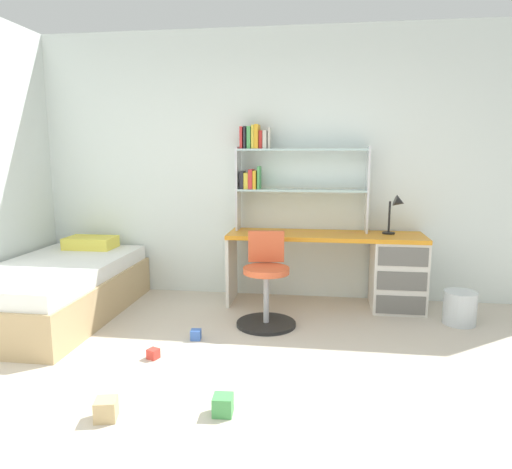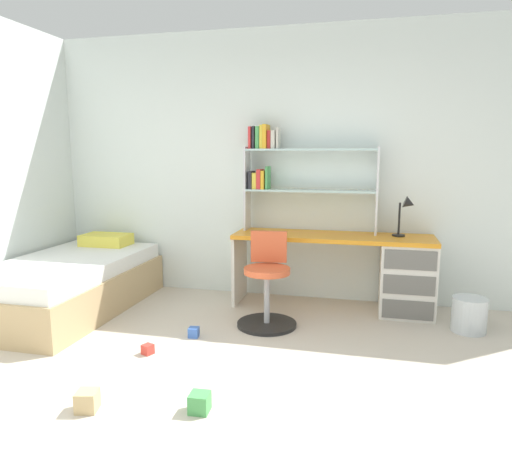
% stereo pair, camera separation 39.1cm
% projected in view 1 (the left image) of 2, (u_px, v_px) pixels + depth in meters
% --- Properties ---
extents(ground_plane, '(6.19, 6.19, 0.02)m').
position_uv_depth(ground_plane, '(248.00, 440.00, 2.47)').
color(ground_plane, beige).
extents(room_shell, '(6.19, 6.19, 2.72)m').
position_uv_depth(room_shell, '(109.00, 170.00, 3.70)').
color(room_shell, silver).
rests_on(room_shell, ground_plane).
extents(desk, '(1.89, 0.53, 0.72)m').
position_uv_depth(desk, '(377.00, 267.00, 4.53)').
color(desk, orange).
rests_on(desk, ground_plane).
extents(bookshelf_hutch, '(1.30, 0.22, 1.05)m').
position_uv_depth(bookshelf_hutch, '(281.00, 168.00, 4.65)').
color(bookshelf_hutch, silver).
rests_on(bookshelf_hutch, desk).
extents(desk_lamp, '(0.20, 0.17, 0.38)m').
position_uv_depth(desk_lamp, '(397.00, 208.00, 4.45)').
color(desk_lamp, black).
rests_on(desk_lamp, desk).
extents(swivel_chair, '(0.52, 0.52, 0.81)m').
position_uv_depth(swivel_chair, '(266.00, 289.00, 4.09)').
color(swivel_chair, black).
rests_on(swivel_chair, ground_plane).
extents(bed_platform, '(1.07, 1.91, 0.63)m').
position_uv_depth(bed_platform, '(57.00, 290.00, 4.30)').
color(bed_platform, tan).
rests_on(bed_platform, ground_plane).
extents(waste_bin, '(0.28, 0.28, 0.29)m').
position_uv_depth(waste_bin, '(460.00, 308.00, 4.13)').
color(waste_bin, silver).
rests_on(waste_bin, ground_plane).
extents(toy_block_green_0, '(0.12, 0.12, 0.11)m').
position_uv_depth(toy_block_green_0, '(223.00, 405.00, 2.69)').
color(toy_block_green_0, '#479E51').
rests_on(toy_block_green_0, ground_plane).
extents(toy_block_red_1, '(0.10, 0.10, 0.07)m').
position_uv_depth(toy_block_red_1, '(153.00, 354.00, 3.44)').
color(toy_block_red_1, red).
rests_on(toy_block_red_1, ground_plane).
extents(toy_block_blue_2, '(0.09, 0.09, 0.08)m').
position_uv_depth(toy_block_blue_2, '(196.00, 335.00, 3.79)').
color(toy_block_blue_2, '#3860B7').
rests_on(toy_block_blue_2, ground_plane).
extents(toy_block_natural_3, '(0.14, 0.14, 0.12)m').
position_uv_depth(toy_block_natural_3, '(106.00, 409.00, 2.64)').
color(toy_block_natural_3, tan).
rests_on(toy_block_natural_3, ground_plane).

